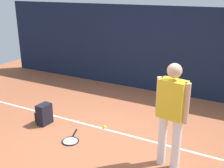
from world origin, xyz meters
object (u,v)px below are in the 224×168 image
object	(u,v)px
tennis_player	(171,111)
backpack	(44,114)
tennis_racket	(71,140)
tennis_ball_near_player	(105,127)

from	to	relation	value
tennis_player	backpack	world-z (taller)	tennis_player
tennis_racket	tennis_ball_near_player	world-z (taller)	tennis_ball_near_player
backpack	tennis_ball_near_player	world-z (taller)	backpack
tennis_player	backpack	xyz separation A→B (m)	(-2.72, 0.18, -0.76)
tennis_player	tennis_racket	distance (m)	2.06
tennis_player	tennis_ball_near_player	distance (m)	1.86
tennis_player	tennis_racket	world-z (taller)	tennis_player
tennis_ball_near_player	tennis_racket	bearing A→B (deg)	-114.06
tennis_ball_near_player	tennis_player	bearing A→B (deg)	-21.65
tennis_racket	tennis_ball_near_player	distance (m)	0.79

